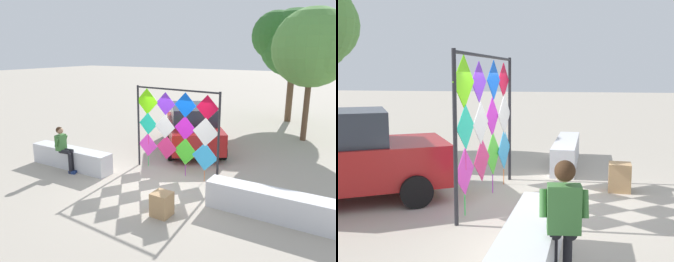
% 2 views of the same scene
% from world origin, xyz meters
% --- Properties ---
extents(ground, '(120.00, 120.00, 0.00)m').
position_xyz_m(ground, '(0.00, 0.00, 0.00)').
color(ground, '#ADA393').
extents(plaza_ledge_left, '(3.28, 0.58, 0.71)m').
position_xyz_m(plaza_ledge_left, '(-3.45, -0.22, 0.35)').
color(plaza_ledge_left, silver).
rests_on(plaza_ledge_left, ground).
extents(plaza_ledge_right, '(3.28, 0.58, 0.71)m').
position_xyz_m(plaza_ledge_right, '(3.45, -0.22, 0.35)').
color(plaza_ledge_right, silver).
rests_on(plaza_ledge_right, ground).
extents(kite_display_rack, '(3.18, 0.32, 2.99)m').
position_xyz_m(kite_display_rack, '(-0.01, 1.11, 1.65)').
color(kite_display_rack, '#232328').
rests_on(kite_display_rack, ground).
extents(seated_vendor, '(0.71, 0.54, 1.55)m').
position_xyz_m(seated_vendor, '(-3.32, -0.61, 0.92)').
color(seated_vendor, black).
rests_on(seated_vendor, ground).
extents(parked_car, '(4.13, 4.91, 1.78)m').
position_xyz_m(parked_car, '(-0.90, 4.14, 0.90)').
color(parked_car, maroon).
rests_on(parked_car, ground).
extents(cardboard_box_large, '(0.47, 0.47, 0.60)m').
position_xyz_m(cardboard_box_large, '(1.07, -1.50, 0.30)').
color(cardboard_box_large, tan).
rests_on(cardboard_box_large, ground).
extents(tree_far_right, '(4.14, 3.74, 6.27)m').
position_xyz_m(tree_far_right, '(1.29, 11.60, 4.50)').
color(tree_far_right, brown).
rests_on(tree_far_right, ground).
extents(tree_palm_like, '(3.49, 3.41, 5.83)m').
position_xyz_m(tree_palm_like, '(2.95, 7.70, 4.08)').
color(tree_palm_like, brown).
rests_on(tree_palm_like, ground).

